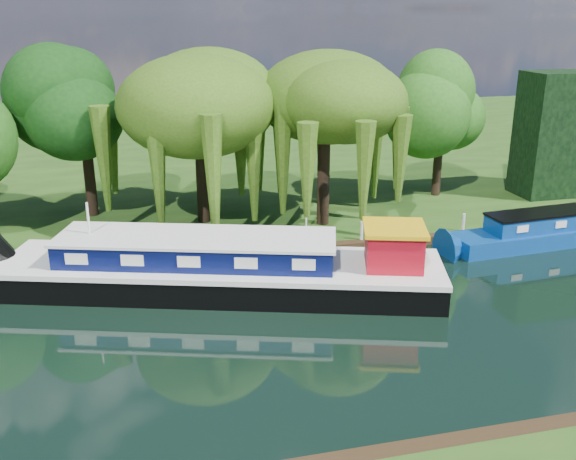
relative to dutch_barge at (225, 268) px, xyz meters
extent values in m
plane|color=black|center=(4.92, -4.70, -1.04)|extent=(120.00, 120.00, 0.00)
cube|color=#1D3F11|center=(4.92, 29.30, -0.82)|extent=(120.00, 52.00, 0.45)
cube|color=black|center=(-0.16, 0.05, -0.55)|extent=(20.22, 10.19, 1.32)
cube|color=silver|center=(-0.16, 0.05, 0.22)|extent=(20.35, 10.31, 0.24)
cube|color=#080F40|center=(-1.21, 0.38, 0.88)|extent=(12.67, 6.74, 1.05)
cube|color=silver|center=(-1.21, 0.38, 1.47)|extent=(12.95, 7.02, 0.13)
cube|color=#A10B1A|center=(7.18, -2.28, 1.18)|extent=(3.04, 3.04, 1.65)
cube|color=gold|center=(7.18, -2.28, 2.10)|extent=(3.39, 3.39, 0.18)
cylinder|color=silver|center=(-5.83, 1.85, 1.68)|extent=(0.11, 0.11, 2.64)
cube|color=navy|center=(19.24, 1.94, -0.66)|extent=(13.88, 3.27, 1.03)
cube|color=navy|center=(19.24, 1.94, 0.28)|extent=(9.72, 2.40, 0.86)
cube|color=black|center=(19.24, 1.94, 0.77)|extent=(9.84, 2.52, 0.11)
cube|color=silver|center=(15.70, 0.81, 0.32)|extent=(0.69, 0.11, 0.37)
cube|color=silver|center=(18.10, 0.98, 0.32)|extent=(0.69, 0.11, 0.37)
cylinder|color=black|center=(0.09, 8.89, 2.17)|extent=(0.72, 0.72, 5.53)
ellipsoid|color=#315011|center=(0.09, 8.89, 6.17)|extent=(7.72, 7.72, 4.99)
cylinder|color=black|center=(6.69, 6.84, 2.04)|extent=(0.74, 0.74, 5.26)
ellipsoid|color=#315011|center=(6.69, 6.84, 5.84)|extent=(7.18, 7.18, 4.64)
cylinder|color=black|center=(-6.25, 11.74, 2.89)|extent=(0.67, 0.67, 6.96)
ellipsoid|color=black|center=(-6.25, 11.74, 5.74)|extent=(5.57, 5.57, 5.57)
cylinder|color=black|center=(15.75, 10.86, 2.48)|extent=(0.63, 0.63, 6.15)
ellipsoid|color=#1D5014|center=(15.75, 10.86, 5.00)|extent=(4.92, 4.92, 4.92)
cube|color=black|center=(23.92, 9.30, 3.41)|extent=(6.00, 3.00, 8.00)
cylinder|color=silver|center=(5.42, 5.80, 0.51)|extent=(0.10, 0.10, 2.20)
sphere|color=white|center=(5.42, 5.80, 1.79)|extent=(0.36, 0.36, 0.36)
cylinder|color=silver|center=(-5.08, 3.70, -0.09)|extent=(0.16, 0.16, 1.00)
cylinder|color=silver|center=(0.92, 3.70, -0.09)|extent=(0.16, 0.16, 1.00)
cylinder|color=silver|center=(7.92, 3.70, -0.09)|extent=(0.16, 0.16, 1.00)
cylinder|color=silver|center=(13.92, 3.70, -0.09)|extent=(0.16, 0.16, 1.00)
camera|label=1|loc=(-3.65, -26.81, 11.15)|focal=40.00mm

